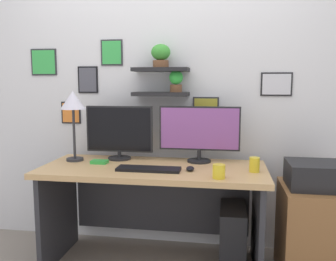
{
  "coord_description": "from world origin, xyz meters",
  "views": [
    {
      "loc": [
        0.5,
        -2.49,
        1.35
      ],
      "look_at": [
        0.1,
        0.05,
        1.01
      ],
      "focal_mm": 38.5,
      "sensor_mm": 36.0,
      "label": 1
    }
  ],
  "objects_px": {
    "printer": "(316,175)",
    "monitor_left": "(119,132)",
    "computer_mouse": "(190,169)",
    "pen_cup": "(254,165)",
    "keyboard": "(149,169)",
    "computer_tower_right": "(232,239)",
    "scissors_tray": "(99,162)",
    "desk": "(155,193)",
    "drawer_cabinet": "(313,233)",
    "desk_lamp": "(73,105)",
    "coffee_mug": "(219,171)",
    "monitor_right": "(199,131)"
  },
  "relations": [
    {
      "from": "coffee_mug",
      "to": "drawer_cabinet",
      "type": "bearing_deg",
      "value": 20.08
    },
    {
      "from": "scissors_tray",
      "to": "computer_tower_right",
      "type": "relative_size",
      "value": 0.26
    },
    {
      "from": "desk_lamp",
      "to": "printer",
      "type": "xyz_separation_m",
      "value": [
        1.76,
        -0.11,
        -0.45
      ]
    },
    {
      "from": "computer_mouse",
      "to": "scissors_tray",
      "type": "distance_m",
      "value": 0.7
    },
    {
      "from": "keyboard",
      "to": "drawer_cabinet",
      "type": "height_order",
      "value": "keyboard"
    },
    {
      "from": "monitor_right",
      "to": "computer_tower_right",
      "type": "distance_m",
      "value": 0.82
    },
    {
      "from": "desk",
      "to": "scissors_tray",
      "type": "relative_size",
      "value": 13.43
    },
    {
      "from": "pen_cup",
      "to": "monitor_left",
      "type": "bearing_deg",
      "value": 165.9
    },
    {
      "from": "monitor_left",
      "to": "scissors_tray",
      "type": "relative_size",
      "value": 4.41
    },
    {
      "from": "desk_lamp",
      "to": "pen_cup",
      "type": "bearing_deg",
      "value": -6.11
    },
    {
      "from": "desk_lamp",
      "to": "pen_cup",
      "type": "height_order",
      "value": "desk_lamp"
    },
    {
      "from": "keyboard",
      "to": "drawer_cabinet",
      "type": "xyz_separation_m",
      "value": [
        1.13,
        0.1,
        -0.43
      ]
    },
    {
      "from": "coffee_mug",
      "to": "keyboard",
      "type": "bearing_deg",
      "value": 164.79
    },
    {
      "from": "monitor_left",
      "to": "pen_cup",
      "type": "bearing_deg",
      "value": -14.1
    },
    {
      "from": "drawer_cabinet",
      "to": "scissors_tray",
      "type": "bearing_deg",
      "value": 178.21
    },
    {
      "from": "pen_cup",
      "to": "computer_tower_right",
      "type": "height_order",
      "value": "pen_cup"
    },
    {
      "from": "scissors_tray",
      "to": "printer",
      "type": "relative_size",
      "value": 0.32
    },
    {
      "from": "printer",
      "to": "computer_mouse",
      "type": "bearing_deg",
      "value": -175.29
    },
    {
      "from": "keyboard",
      "to": "computer_mouse",
      "type": "relative_size",
      "value": 4.89
    },
    {
      "from": "scissors_tray",
      "to": "coffee_mug",
      "type": "bearing_deg",
      "value": -17.65
    },
    {
      "from": "keyboard",
      "to": "printer",
      "type": "xyz_separation_m",
      "value": [
        1.13,
        0.1,
        -0.02
      ]
    },
    {
      "from": "computer_mouse",
      "to": "pen_cup",
      "type": "height_order",
      "value": "pen_cup"
    },
    {
      "from": "printer",
      "to": "monitor_left",
      "type": "bearing_deg",
      "value": 171.07
    },
    {
      "from": "pen_cup",
      "to": "drawer_cabinet",
      "type": "bearing_deg",
      "value": 4.41
    },
    {
      "from": "pen_cup",
      "to": "keyboard",
      "type": "bearing_deg",
      "value": -174.17
    },
    {
      "from": "keyboard",
      "to": "monitor_left",
      "type": "bearing_deg",
      "value": 132.74
    },
    {
      "from": "keyboard",
      "to": "pen_cup",
      "type": "distance_m",
      "value": 0.72
    },
    {
      "from": "pen_cup",
      "to": "computer_tower_right",
      "type": "xyz_separation_m",
      "value": [
        -0.13,
        0.06,
        -0.56
      ]
    },
    {
      "from": "computer_mouse",
      "to": "scissors_tray",
      "type": "bearing_deg",
      "value": 170.39
    },
    {
      "from": "monitor_right",
      "to": "pen_cup",
      "type": "height_order",
      "value": "monitor_right"
    },
    {
      "from": "keyboard",
      "to": "computer_mouse",
      "type": "bearing_deg",
      "value": 7.09
    },
    {
      "from": "computer_mouse",
      "to": "drawer_cabinet",
      "type": "xyz_separation_m",
      "value": [
        0.84,
        0.07,
        -0.44
      ]
    },
    {
      "from": "desk",
      "to": "computer_tower_right",
      "type": "relative_size",
      "value": 3.43
    },
    {
      "from": "monitor_left",
      "to": "computer_tower_right",
      "type": "xyz_separation_m",
      "value": [
        0.89,
        -0.2,
        -0.73
      ]
    },
    {
      "from": "computer_mouse",
      "to": "desk_lamp",
      "type": "xyz_separation_m",
      "value": [
        -0.92,
        0.18,
        0.42
      ]
    },
    {
      "from": "drawer_cabinet",
      "to": "printer",
      "type": "xyz_separation_m",
      "value": [
        0.0,
        0.0,
        0.41
      ]
    },
    {
      "from": "scissors_tray",
      "to": "drawer_cabinet",
      "type": "xyz_separation_m",
      "value": [
        1.54,
        -0.05,
        -0.44
      ]
    },
    {
      "from": "coffee_mug",
      "to": "computer_mouse",
      "type": "bearing_deg",
      "value": 140.0
    },
    {
      "from": "desk_lamp",
      "to": "printer",
      "type": "bearing_deg",
      "value": -3.67
    },
    {
      "from": "computer_tower_right",
      "to": "monitor_right",
      "type": "bearing_deg",
      "value": 142.96
    },
    {
      "from": "monitor_left",
      "to": "monitor_right",
      "type": "relative_size",
      "value": 0.87
    },
    {
      "from": "keyboard",
      "to": "desk_lamp",
      "type": "relative_size",
      "value": 0.82
    },
    {
      "from": "desk",
      "to": "computer_tower_right",
      "type": "height_order",
      "value": "desk"
    },
    {
      "from": "desk",
      "to": "computer_mouse",
      "type": "xyz_separation_m",
      "value": [
        0.27,
        -0.13,
        0.23
      ]
    },
    {
      "from": "drawer_cabinet",
      "to": "pen_cup",
      "type": "bearing_deg",
      "value": -175.59
    },
    {
      "from": "monitor_left",
      "to": "desk_lamp",
      "type": "relative_size",
      "value": 0.98
    },
    {
      "from": "coffee_mug",
      "to": "printer",
      "type": "relative_size",
      "value": 0.24
    },
    {
      "from": "pen_cup",
      "to": "coffee_mug",
      "type": "bearing_deg",
      "value": -138.98
    },
    {
      "from": "desk",
      "to": "drawer_cabinet",
      "type": "relative_size",
      "value": 2.47
    },
    {
      "from": "scissors_tray",
      "to": "monitor_left",
      "type": "bearing_deg",
      "value": 59.31
    }
  ]
}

